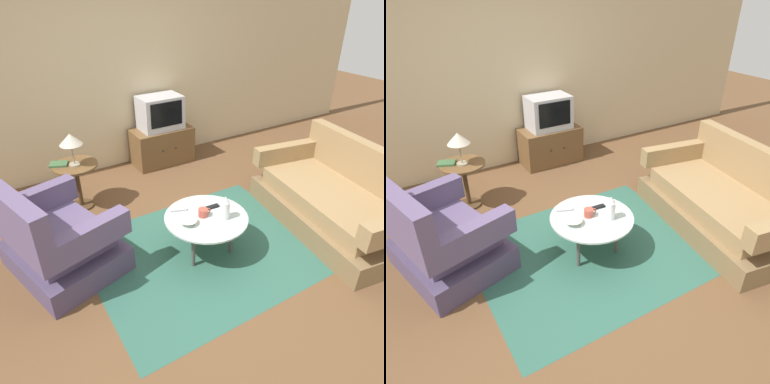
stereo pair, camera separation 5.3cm
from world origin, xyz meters
TOP-DOWN VIEW (x-y plane):
  - ground_plane at (0.00, 0.00)m, footprint 16.00×16.00m
  - back_wall at (0.00, 2.31)m, footprint 9.00×0.12m
  - area_rug at (-0.01, -0.05)m, footprint 2.20×1.77m
  - armchair at (-1.29, 0.43)m, footprint 1.05×1.17m
  - couch at (1.43, -0.38)m, footprint 1.20×1.91m
  - coffee_table at (-0.02, -0.05)m, footprint 0.79×0.79m
  - side_table at (-0.81, 1.40)m, footprint 0.50×0.50m
  - tv_stand at (0.56, 1.98)m, footprint 0.85×0.48m
  - television at (0.56, 1.99)m, footprint 0.58×0.40m
  - table_lamp at (-0.82, 1.37)m, footprint 0.24×0.24m
  - vase at (0.12, -0.16)m, footprint 0.09×0.09m
  - mug at (-0.03, -0.02)m, footprint 0.13×0.09m
  - bowl at (-0.22, -0.06)m, footprint 0.17×0.17m
  - tv_remote_dark at (0.12, 0.05)m, footprint 0.15×0.06m
  - tv_remote_silver at (-0.18, 0.18)m, footprint 0.16×0.10m
  - book at (-0.97, 1.47)m, footprint 0.23×0.20m

SIDE VIEW (x-z plane):
  - ground_plane at x=0.00m, z-range 0.00..0.00m
  - area_rug at x=-0.01m, z-range 0.00..0.00m
  - tv_stand at x=0.56m, z-range 0.00..0.52m
  - couch at x=1.43m, z-range -0.15..0.71m
  - armchair at x=-1.29m, z-range -0.15..0.78m
  - coffee_table at x=-0.02m, z-range 0.17..0.58m
  - side_table at x=-0.81m, z-range 0.12..0.67m
  - tv_remote_dark at x=0.12m, z-range 0.41..0.43m
  - tv_remote_silver at x=-0.18m, z-range 0.41..0.43m
  - bowl at x=-0.22m, z-range 0.41..0.45m
  - mug at x=-0.03m, z-range 0.41..0.49m
  - vase at x=0.12m, z-range 0.40..0.64m
  - book at x=-0.97m, z-range 0.55..0.57m
  - television at x=0.56m, z-range 0.52..0.97m
  - table_lamp at x=-0.82m, z-range 0.66..1.03m
  - back_wall at x=0.00m, z-range 0.00..2.70m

